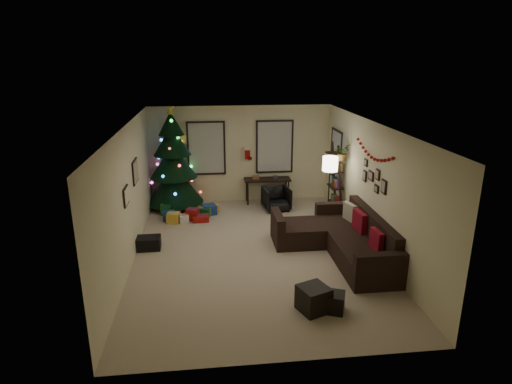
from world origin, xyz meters
TOP-DOWN VIEW (x-y plane):
  - floor at (0.00, 0.00)m, footprint 7.00×7.00m
  - ceiling at (0.00, 0.00)m, footprint 7.00×7.00m
  - wall_back at (0.00, 3.50)m, footprint 5.00×0.00m
  - wall_front at (0.00, -3.50)m, footprint 5.00×0.00m
  - wall_left at (-2.50, 0.00)m, footprint 0.00×7.00m
  - wall_right at (2.50, 0.00)m, footprint 0.00×7.00m
  - window_back_left at (-0.95, 3.47)m, footprint 1.05×0.06m
  - window_back_right at (0.95, 3.47)m, footprint 1.05×0.06m
  - window_right_wall at (2.47, 2.55)m, footprint 0.06×0.90m
  - christmas_tree at (-1.85, 3.14)m, footprint 1.53×1.53m
  - presents at (-1.39, 2.22)m, footprint 1.50×1.01m
  - sofa at (1.82, -0.22)m, footprint 2.04×2.95m
  - pillow_red_a at (2.21, -1.10)m, footprint 0.14×0.42m
  - pillow_red_b at (2.21, -0.15)m, footprint 0.17×0.48m
  - pillow_cream at (2.21, 0.48)m, footprint 0.21×0.42m
  - ottoman_near at (0.71, -2.30)m, footprint 0.59×0.59m
  - ottoman_far at (1.04, -2.35)m, footprint 0.44×0.44m
  - desk at (0.72, 3.22)m, footprint 1.29×0.46m
  - desk_chair at (0.88, 2.57)m, footprint 0.70×0.66m
  - bookshelf at (2.30, 1.92)m, footprint 0.30×0.56m
  - potted_plant at (2.30, 1.57)m, footprint 0.61×0.62m
  - floor_lamp at (1.95, 1.34)m, footprint 0.36×0.36m
  - art_map at (-2.48, 0.87)m, footprint 0.04×0.60m
  - art_abstract at (-2.48, -0.37)m, footprint 0.04×0.45m
  - gallery at (2.48, -0.07)m, footprint 0.03×1.25m
  - garland at (2.45, -0.00)m, footprint 0.08×1.90m
  - stocking_left at (-0.14, 3.60)m, footprint 0.20×0.05m
  - stocking_right at (0.19, 3.38)m, footprint 0.20×0.05m
  - storage_bin at (-2.27, 0.42)m, footprint 0.55×0.37m

SIDE VIEW (x-z plane):
  - floor at x=0.00m, z-range 0.00..0.00m
  - presents at x=-1.39m, z-range -0.03..0.27m
  - storage_bin at x=-2.27m, z-range 0.00..0.27m
  - ottoman_far at x=1.04m, z-range 0.00..0.32m
  - ottoman_near at x=0.71m, z-range 0.00..0.43m
  - sofa at x=1.82m, z-range -0.16..0.75m
  - desk_chair at x=0.88m, z-range 0.00..0.64m
  - desk at x=0.72m, z-range 0.27..0.96m
  - pillow_cream at x=2.21m, z-range 0.43..0.83m
  - pillow_red_a at x=2.21m, z-range 0.44..0.84m
  - pillow_red_b at x=2.21m, z-range 0.41..0.87m
  - bookshelf at x=2.30m, z-range -0.03..1.89m
  - christmas_tree at x=-1.85m, z-range -0.24..2.60m
  - wall_left at x=-2.50m, z-range -2.15..4.85m
  - wall_right at x=2.50m, z-range -2.15..4.85m
  - wall_back at x=0.00m, z-range -1.15..3.85m
  - wall_front at x=0.00m, z-range -1.15..3.85m
  - stocking_right at x=0.19m, z-range 1.22..1.58m
  - floor_lamp at x=1.95m, z-range 0.58..2.30m
  - art_abstract at x=-2.48m, z-range 1.29..1.64m
  - window_right_wall at x=2.47m, z-range 0.85..2.15m
  - window_back_left at x=-0.95m, z-range 0.80..2.30m
  - window_back_right at x=0.95m, z-range 0.80..2.30m
  - stocking_left at x=-0.14m, z-range 1.39..1.75m
  - gallery at x=2.48m, z-range 1.30..1.84m
  - art_map at x=-2.48m, z-range 1.37..1.87m
  - potted_plant at x=2.30m, z-range 1.56..2.08m
  - garland at x=2.45m, z-range 1.95..2.25m
  - ceiling at x=0.00m, z-range 2.70..2.70m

